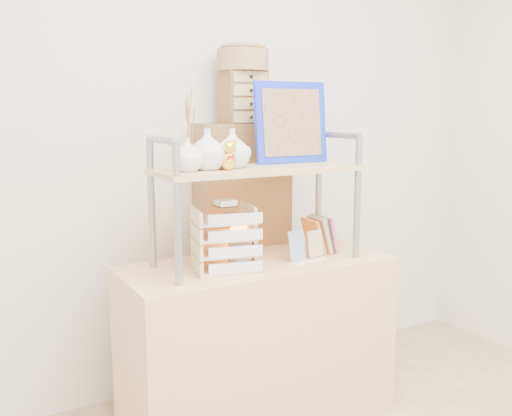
{
  "coord_description": "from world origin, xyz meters",
  "views": [
    {
      "loc": [
        -1.2,
        -0.93,
        1.41
      ],
      "look_at": [
        -0.01,
        1.2,
        0.99
      ],
      "focal_mm": 40.0,
      "sensor_mm": 36.0,
      "label": 1
    }
  ],
  "objects": [
    {
      "name": "letter_tray",
      "position": [
        -0.17,
        1.17,
        0.87
      ],
      "size": [
        0.29,
        0.28,
        0.3
      ],
      "color": "tan",
      "rests_on": "desk"
    },
    {
      "name": "room_shell",
      "position": [
        0.0,
        0.39,
        1.69
      ],
      "size": [
        3.42,
        3.41,
        2.61
      ],
      "color": "silver",
      "rests_on": "ground"
    },
    {
      "name": "hutch",
      "position": [
        -0.05,
        1.21,
        1.2
      ],
      "size": [
        0.9,
        0.34,
        0.79
      ],
      "color": "gray",
      "rests_on": "desk"
    },
    {
      "name": "desk_clock",
      "position": [
        -0.13,
        1.12,
        0.82
      ],
      "size": [
        0.1,
        0.07,
        0.13
      ],
      "color": "tan",
      "rests_on": "desk"
    },
    {
      "name": "postcard_stand",
      "position": [
        0.2,
        1.11,
        0.79
      ],
      "size": [
        0.2,
        0.1,
        0.14
      ],
      "color": "white",
      "rests_on": "desk"
    },
    {
      "name": "salt_lamp",
      "position": [
        -0.07,
        1.24,
        0.85
      ],
      "size": [
        0.13,
        0.12,
        0.19
      ],
      "color": "brown",
      "rests_on": "desk"
    },
    {
      "name": "woven_basket",
      "position": [
        0.11,
        1.55,
        1.65
      ],
      "size": [
        0.25,
        0.25,
        0.1
      ],
      "primitive_type": "cylinder",
      "color": "olive",
      "rests_on": "drawer_chest"
    },
    {
      "name": "drawer_chest",
      "position": [
        0.11,
        1.55,
        1.48
      ],
      "size": [
        0.2,
        0.16,
        0.25
      ],
      "color": "brown",
      "rests_on": "cabinet"
    },
    {
      "name": "desk",
      "position": [
        0.0,
        1.2,
        0.38
      ],
      "size": [
        1.2,
        0.5,
        0.75
      ],
      "primitive_type": "cube",
      "color": "tan",
      "rests_on": "ground"
    },
    {
      "name": "cabinet",
      "position": [
        0.11,
        1.57,
        0.68
      ],
      "size": [
        0.47,
        0.28,
        1.35
      ],
      "primitive_type": "cube",
      "rotation": [
        0.0,
        0.0,
        -0.1
      ],
      "color": "brown",
      "rests_on": "ground"
    }
  ]
}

